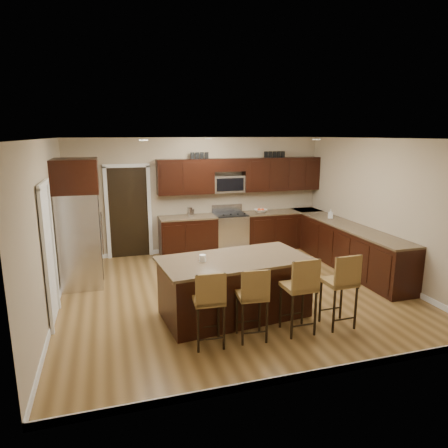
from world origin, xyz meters
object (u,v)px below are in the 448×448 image
object	(u,v)px
stool_left	(209,300)
stool_mid	(253,296)
range	(230,232)
island	(234,289)
stool_right	(301,287)
refrigerator	(79,222)
stool_extra	(342,282)

from	to	relation	value
stool_left	stool_mid	size ratio (longest dim) A/B	1.02
range	island	xyz separation A→B (m)	(-0.97, -3.33, -0.04)
range	stool_right	size ratio (longest dim) A/B	0.99
stool_right	island	bearing A→B (deg)	127.98
island	stool_left	size ratio (longest dim) A/B	2.24
stool_right	refrigerator	size ratio (longest dim) A/B	0.48
island	stool_extra	xyz separation A→B (m)	(1.35, -0.85, 0.27)
stool_extra	island	bearing A→B (deg)	146.38
stool_right	stool_extra	size ratio (longest dim) A/B	1.00
refrigerator	stool_extra	distance (m)	4.70
range	stool_mid	size ratio (longest dim) A/B	1.06
refrigerator	stool_extra	xyz separation A→B (m)	(3.68, -2.89, -0.51)
stool_left	stool_mid	distance (m)	0.61
island	stool_right	xyz separation A→B (m)	(0.70, -0.85, 0.27)
stool_mid	stool_right	bearing A→B (deg)	4.61
stool_mid	refrigerator	world-z (taller)	refrigerator
stool_left	stool_mid	world-z (taller)	stool_left
range	refrigerator	world-z (taller)	refrigerator
refrigerator	stool_left	bearing A→B (deg)	-59.30
stool_right	refrigerator	bearing A→B (deg)	134.86
stool_extra	stool_left	bearing A→B (deg)	178.43
stool_left	refrigerator	xyz separation A→B (m)	(-1.71, 2.89, 0.55)
range	refrigerator	distance (m)	3.62
island	stool_mid	distance (m)	0.87
stool_mid	refrigerator	size ratio (longest dim) A/B	0.45
island	stool_right	size ratio (longest dim) A/B	2.12
island	refrigerator	world-z (taller)	refrigerator
stool_mid	stool_left	bearing A→B (deg)	-174.89
island	stool_right	bearing A→B (deg)	-56.89
range	island	bearing A→B (deg)	-106.24
stool_left	stool_right	size ratio (longest dim) A/B	0.95
range	stool_left	bearing A→B (deg)	-110.81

